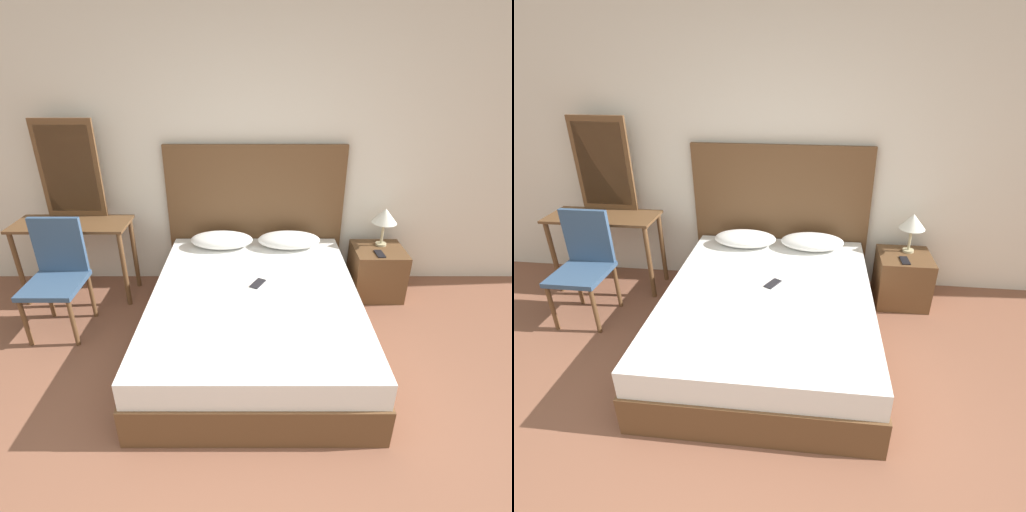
% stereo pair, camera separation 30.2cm
% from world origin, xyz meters
% --- Properties ---
extents(wall_back, '(10.00, 0.06, 2.70)m').
position_xyz_m(wall_back, '(0.00, 2.78, 1.35)').
color(wall_back, silver).
rests_on(wall_back, ground_plane).
extents(bed, '(1.59, 2.00, 0.47)m').
position_xyz_m(bed, '(0.04, 1.68, 0.23)').
color(bed, brown).
rests_on(bed, ground_plane).
extents(headboard, '(1.67, 0.05, 1.38)m').
position_xyz_m(headboard, '(0.04, 2.71, 0.69)').
color(headboard, brown).
rests_on(headboard, ground_plane).
extents(pillow_left, '(0.58, 0.31, 0.14)m').
position_xyz_m(pillow_left, '(-0.27, 2.48, 0.54)').
color(pillow_left, white).
rests_on(pillow_left, bed).
extents(pillow_right, '(0.58, 0.31, 0.14)m').
position_xyz_m(pillow_right, '(0.36, 2.48, 0.54)').
color(pillow_right, white).
rests_on(pillow_right, bed).
extents(phone_on_bed, '(0.13, 0.17, 0.01)m').
position_xyz_m(phone_on_bed, '(0.06, 1.79, 0.48)').
color(phone_on_bed, '#232328').
rests_on(phone_on_bed, bed).
extents(nightstand, '(0.47, 0.45, 0.47)m').
position_xyz_m(nightstand, '(1.20, 2.43, 0.24)').
color(nightstand, brown).
rests_on(nightstand, ground_plane).
extents(table_lamp, '(0.23, 0.23, 0.37)m').
position_xyz_m(table_lamp, '(1.23, 2.52, 0.76)').
color(table_lamp, tan).
rests_on(table_lamp, nightstand).
extents(phone_on_nightstand, '(0.08, 0.15, 0.01)m').
position_xyz_m(phone_on_nightstand, '(1.17, 2.32, 0.48)').
color(phone_on_nightstand, black).
rests_on(phone_on_nightstand, nightstand).
extents(vanity_desk, '(1.02, 0.42, 0.75)m').
position_xyz_m(vanity_desk, '(-1.61, 2.39, 0.61)').
color(vanity_desk, brown).
rests_on(vanity_desk, ground_plane).
extents(vanity_mirror, '(0.54, 0.03, 0.87)m').
position_xyz_m(vanity_mirror, '(-1.61, 2.58, 1.18)').
color(vanity_mirror, brown).
rests_on(vanity_mirror, vanity_desk).
extents(chair, '(0.43, 0.46, 0.94)m').
position_xyz_m(chair, '(-1.57, 1.92, 0.52)').
color(chair, '#334C6B').
rests_on(chair, ground_plane).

